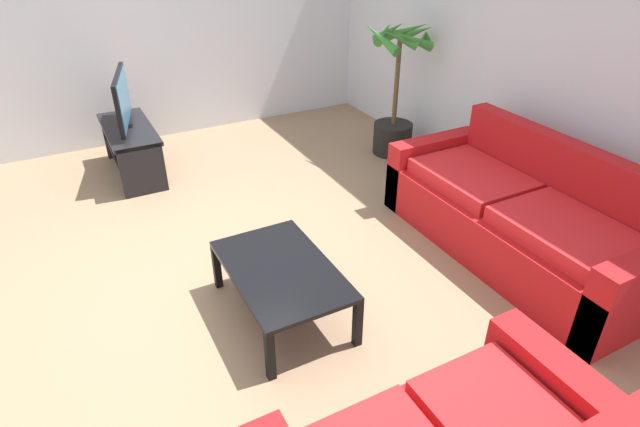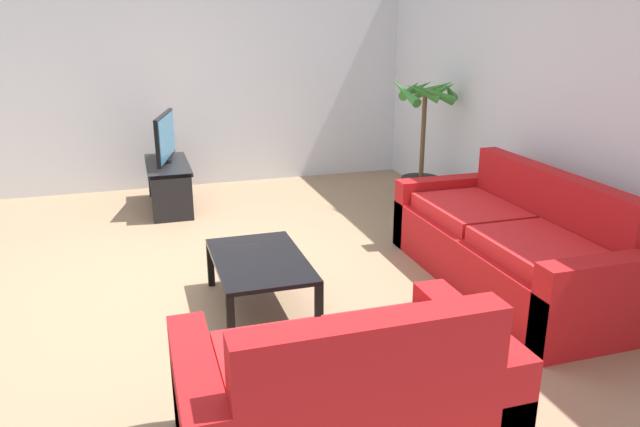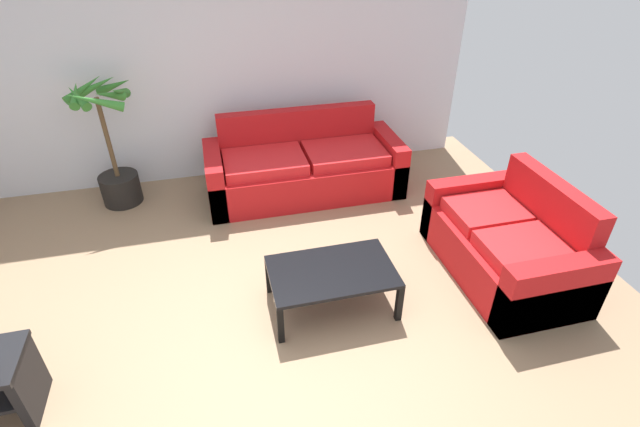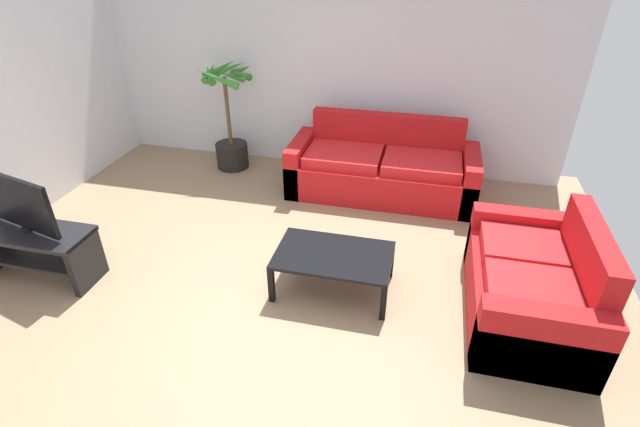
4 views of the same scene
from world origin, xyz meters
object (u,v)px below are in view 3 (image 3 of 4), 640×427
Objects in this scene: coffee_table at (332,274)px; potted_palm at (113,156)px; couch_main at (304,168)px; couch_loveseat at (507,245)px.

potted_palm is (-1.88, 2.21, 0.24)m from coffee_table.
couch_main is at bearing 84.38° from coffee_table.
couch_main is 2.11m from potted_palm.
potted_palm is (-2.07, 0.27, 0.27)m from couch_main.
couch_main is 2.18× the size of coffee_table.
couch_main reaches higher than coffee_table.
coffee_table is at bearing -49.55° from potted_palm.
couch_main is at bearing -7.44° from potted_palm.
couch_main is 1.95m from coffee_table.
coffee_table is (-1.66, -0.05, 0.04)m from couch_loveseat.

